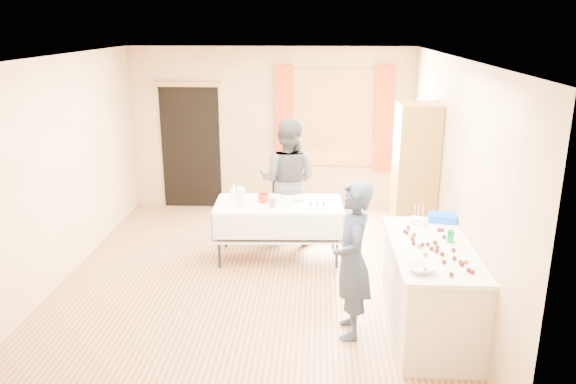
# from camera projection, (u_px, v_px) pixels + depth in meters

# --- Properties ---
(floor) EXTENTS (4.50, 5.50, 0.02)m
(floor) POSITION_uv_depth(u_px,v_px,m) (252.00, 280.00, 6.74)
(floor) COLOR #9E7047
(floor) RESTS_ON ground
(ceiling) EXTENTS (4.50, 5.50, 0.02)m
(ceiling) POSITION_uv_depth(u_px,v_px,m) (248.00, 56.00, 5.98)
(ceiling) COLOR white
(ceiling) RESTS_ON floor
(wall_back) EXTENTS (4.50, 0.02, 2.60)m
(wall_back) POSITION_uv_depth(u_px,v_px,m) (270.00, 130.00, 8.99)
(wall_back) COLOR tan
(wall_back) RESTS_ON floor
(wall_front) EXTENTS (4.50, 0.02, 2.60)m
(wall_front) POSITION_uv_depth(u_px,v_px,m) (201.00, 284.00, 3.72)
(wall_front) COLOR tan
(wall_front) RESTS_ON floor
(wall_left) EXTENTS (0.02, 5.50, 2.60)m
(wall_left) POSITION_uv_depth(u_px,v_px,m) (56.00, 172.00, 6.48)
(wall_left) COLOR tan
(wall_left) RESTS_ON floor
(wall_right) EXTENTS (0.02, 5.50, 2.60)m
(wall_right) POSITION_uv_depth(u_px,v_px,m) (452.00, 178.00, 6.24)
(wall_right) COLOR tan
(wall_right) RESTS_ON floor
(window_frame) EXTENTS (1.32, 0.06, 1.52)m
(window_frame) POSITION_uv_depth(u_px,v_px,m) (333.00, 118.00, 8.85)
(window_frame) COLOR olive
(window_frame) RESTS_ON wall_back
(window_pane) EXTENTS (1.20, 0.02, 1.40)m
(window_pane) POSITION_uv_depth(u_px,v_px,m) (333.00, 118.00, 8.83)
(window_pane) COLOR white
(window_pane) RESTS_ON wall_back
(curtain_left) EXTENTS (0.28, 0.06, 1.65)m
(curtain_left) POSITION_uv_depth(u_px,v_px,m) (284.00, 118.00, 8.84)
(curtain_left) COLOR #A03914
(curtain_left) RESTS_ON wall_back
(curtain_right) EXTENTS (0.28, 0.06, 1.65)m
(curtain_right) POSITION_uv_depth(u_px,v_px,m) (383.00, 119.00, 8.76)
(curtain_right) COLOR #A03914
(curtain_right) RESTS_ON wall_back
(doorway) EXTENTS (0.95, 0.04, 2.00)m
(doorway) POSITION_uv_depth(u_px,v_px,m) (191.00, 147.00, 9.12)
(doorway) COLOR black
(doorway) RESTS_ON floor
(door_lintel) EXTENTS (1.05, 0.06, 0.08)m
(door_lintel) POSITION_uv_depth(u_px,v_px,m) (187.00, 84.00, 8.79)
(door_lintel) COLOR olive
(door_lintel) RESTS_ON wall_back
(cabinet) EXTENTS (0.50, 0.60, 2.01)m
(cabinet) POSITION_uv_depth(u_px,v_px,m) (414.00, 183.00, 7.10)
(cabinet) COLOR olive
(cabinet) RESTS_ON floor
(counter) EXTENTS (0.79, 1.67, 0.91)m
(counter) POSITION_uv_depth(u_px,v_px,m) (431.00, 289.00, 5.49)
(counter) COLOR beige
(counter) RESTS_ON floor
(party_table) EXTENTS (1.66, 0.90, 0.75)m
(party_table) POSITION_uv_depth(u_px,v_px,m) (279.00, 225.00, 7.24)
(party_table) COLOR black
(party_table) RESTS_ON floor
(chair) EXTENTS (0.54, 0.54, 1.09)m
(chair) POSITION_uv_depth(u_px,v_px,m) (289.00, 207.00, 8.31)
(chair) COLOR black
(chair) RESTS_ON floor
(girl) EXTENTS (0.59, 0.41, 1.56)m
(girl) POSITION_uv_depth(u_px,v_px,m) (352.00, 260.00, 5.36)
(girl) COLOR #1E2940
(girl) RESTS_ON floor
(woman) EXTENTS (1.12, 1.01, 1.72)m
(woman) POSITION_uv_depth(u_px,v_px,m) (288.00, 181.00, 7.73)
(woman) COLOR black
(woman) RESTS_ON floor
(soda_can) EXTENTS (0.08, 0.08, 0.12)m
(soda_can) POSITION_uv_depth(u_px,v_px,m) (451.00, 236.00, 5.43)
(soda_can) COLOR #087D23
(soda_can) RESTS_ON counter
(mixing_bowl) EXTENTS (0.34, 0.34, 0.06)m
(mixing_bowl) POSITION_uv_depth(u_px,v_px,m) (421.00, 268.00, 4.81)
(mixing_bowl) COLOR white
(mixing_bowl) RESTS_ON counter
(foam_block) EXTENTS (0.17, 0.14, 0.08)m
(foam_block) POSITION_uv_depth(u_px,v_px,m) (418.00, 221.00, 5.91)
(foam_block) COLOR white
(foam_block) RESTS_ON counter
(blue_basket) EXTENTS (0.33, 0.25, 0.08)m
(blue_basket) POSITION_uv_depth(u_px,v_px,m) (442.00, 218.00, 6.01)
(blue_basket) COLOR blue
(blue_basket) RESTS_ON counter
(pitcher) EXTENTS (0.13, 0.13, 0.22)m
(pitcher) POSITION_uv_depth(u_px,v_px,m) (241.00, 197.00, 7.02)
(pitcher) COLOR silver
(pitcher) RESTS_ON party_table
(cup_red) EXTENTS (0.20, 0.20, 0.11)m
(cup_red) POSITION_uv_depth(u_px,v_px,m) (263.00, 198.00, 7.16)
(cup_red) COLOR red
(cup_red) RESTS_ON party_table
(cup_rainbow) EXTENTS (0.19, 0.19, 0.10)m
(cup_rainbow) POSITION_uv_depth(u_px,v_px,m) (273.00, 203.00, 6.97)
(cup_rainbow) COLOR red
(cup_rainbow) RESTS_ON party_table
(small_bowl) EXTENTS (0.28, 0.28, 0.05)m
(small_bowl) POSITION_uv_depth(u_px,v_px,m) (300.00, 198.00, 7.24)
(small_bowl) COLOR white
(small_bowl) RESTS_ON party_table
(pastry_tray) EXTENTS (0.28, 0.20, 0.02)m
(pastry_tray) POSITION_uv_depth(u_px,v_px,m) (317.00, 206.00, 7.01)
(pastry_tray) COLOR white
(pastry_tray) RESTS_ON party_table
(bottle) EXTENTS (0.14, 0.14, 0.19)m
(bottle) POSITION_uv_depth(u_px,v_px,m) (234.00, 192.00, 7.29)
(bottle) COLOR white
(bottle) RESTS_ON party_table
(cake_balls) EXTENTS (0.48, 1.16, 0.04)m
(cake_balls) POSITION_uv_depth(u_px,v_px,m) (435.00, 248.00, 5.26)
(cake_balls) COLOR #3F2314
(cake_balls) RESTS_ON counter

